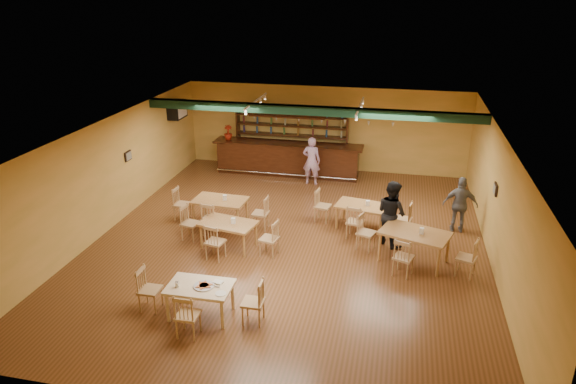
% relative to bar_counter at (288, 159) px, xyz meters
% --- Properties ---
extents(floor, '(12.00, 12.00, 0.00)m').
position_rel_bar_counter_xyz_m(floor, '(1.17, -5.15, -0.56)').
color(floor, brown).
rests_on(floor, ground).
extents(ceiling_beam, '(10.00, 0.30, 0.25)m').
position_rel_bar_counter_xyz_m(ceiling_beam, '(1.17, -2.35, 2.31)').
color(ceiling_beam, black).
rests_on(ceiling_beam, ceiling).
extents(track_rail_left, '(0.05, 2.50, 0.05)m').
position_rel_bar_counter_xyz_m(track_rail_left, '(-0.63, -1.75, 2.38)').
color(track_rail_left, white).
rests_on(track_rail_left, ceiling).
extents(track_rail_right, '(0.05, 2.50, 0.05)m').
position_rel_bar_counter_xyz_m(track_rail_right, '(2.57, -1.75, 2.38)').
color(track_rail_right, white).
rests_on(track_rail_right, ceiling).
extents(ac_unit, '(0.34, 0.70, 0.48)m').
position_rel_bar_counter_xyz_m(ac_unit, '(-3.63, -0.95, 1.79)').
color(ac_unit, white).
rests_on(ac_unit, wall_left).
extents(picture_left, '(0.04, 0.34, 0.28)m').
position_rel_bar_counter_xyz_m(picture_left, '(-3.80, -4.15, 1.14)').
color(picture_left, black).
rests_on(picture_left, wall_left).
extents(picture_right, '(0.04, 0.34, 0.28)m').
position_rel_bar_counter_xyz_m(picture_right, '(6.14, -4.65, 1.14)').
color(picture_right, black).
rests_on(picture_right, wall_right).
extents(bar_counter, '(5.26, 0.85, 1.13)m').
position_rel_bar_counter_xyz_m(bar_counter, '(0.00, 0.00, 0.00)').
color(bar_counter, black).
rests_on(bar_counter, ground).
extents(back_bar_hutch, '(4.07, 0.40, 2.28)m').
position_rel_bar_counter_xyz_m(back_bar_hutch, '(0.00, 0.63, 0.57)').
color(back_bar_hutch, black).
rests_on(back_bar_hutch, ground).
extents(poinsettia, '(0.37, 0.37, 0.52)m').
position_rel_bar_counter_xyz_m(poinsettia, '(-2.18, 0.00, 0.82)').
color(poinsettia, '#A4230F').
rests_on(poinsettia, bar_counter).
extents(dining_table_a, '(1.51, 0.96, 0.73)m').
position_rel_bar_counter_xyz_m(dining_table_a, '(-0.95, -4.48, -0.20)').
color(dining_table_a, olive).
rests_on(dining_table_a, ground).
extents(dining_table_b, '(1.50, 1.06, 0.69)m').
position_rel_bar_counter_xyz_m(dining_table_b, '(2.94, -3.90, -0.22)').
color(dining_table_b, olive).
rests_on(dining_table_b, ground).
extents(dining_table_c, '(1.51, 1.07, 0.69)m').
position_rel_bar_counter_xyz_m(dining_table_c, '(-0.28, -5.78, -0.22)').
color(dining_table_c, olive).
rests_on(dining_table_c, ground).
extents(dining_table_d, '(1.81, 1.41, 0.79)m').
position_rel_bar_counter_xyz_m(dining_table_d, '(4.33, -5.55, -0.17)').
color(dining_table_d, olive).
rests_on(dining_table_d, ground).
extents(near_table, '(1.30, 0.84, 0.69)m').
position_rel_bar_counter_xyz_m(near_table, '(0.11, -8.74, -0.22)').
color(near_table, beige).
rests_on(near_table, ground).
extents(pizza_tray, '(0.52, 0.52, 0.01)m').
position_rel_bar_counter_xyz_m(pizza_tray, '(0.21, -8.74, 0.14)').
color(pizza_tray, silver).
rests_on(pizza_tray, near_table).
extents(parmesan_shaker, '(0.07, 0.07, 0.11)m').
position_rel_bar_counter_xyz_m(parmesan_shaker, '(-0.30, -8.88, 0.18)').
color(parmesan_shaker, '#EAE5C6').
rests_on(parmesan_shaker, near_table).
extents(napkin_stack, '(0.23, 0.19, 0.03)m').
position_rel_bar_counter_xyz_m(napkin_stack, '(0.44, -8.55, 0.14)').
color(napkin_stack, white).
rests_on(napkin_stack, near_table).
extents(pizza_server, '(0.33, 0.16, 0.00)m').
position_rel_bar_counter_xyz_m(pizza_server, '(0.34, -8.69, 0.14)').
color(pizza_server, silver).
rests_on(pizza_server, pizza_tray).
extents(side_plate, '(0.22, 0.22, 0.01)m').
position_rel_bar_counter_xyz_m(side_plate, '(0.62, -8.92, 0.13)').
color(side_plate, white).
rests_on(side_plate, near_table).
extents(patron_bar, '(0.61, 0.41, 1.64)m').
position_rel_bar_counter_xyz_m(patron_bar, '(0.99, -0.83, 0.25)').
color(patron_bar, '#9E55B9').
rests_on(patron_bar, ground).
extents(patron_right_a, '(1.05, 1.06, 1.73)m').
position_rel_bar_counter_xyz_m(patron_right_a, '(3.74, -4.70, 0.30)').
color(patron_right_a, black).
rests_on(patron_right_a, ground).
extents(patron_right_b, '(0.92, 0.40, 1.56)m').
position_rel_bar_counter_xyz_m(patron_right_b, '(5.53, -3.55, 0.21)').
color(patron_right_b, slate).
rests_on(patron_right_b, ground).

